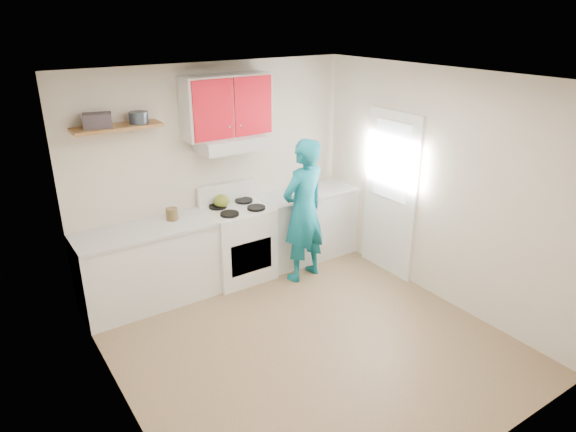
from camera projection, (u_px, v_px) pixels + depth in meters
floor at (306, 340)px, 5.24m from camera, size 3.80×3.80×0.00m
ceiling at (310, 79)px, 4.27m from camera, size 3.60×3.80×0.04m
back_wall at (216, 173)px, 6.22m from camera, size 3.60×0.04×2.60m
front_wall at (481, 317)px, 3.29m from camera, size 3.60×0.04×2.60m
left_wall at (112, 274)px, 3.82m from camera, size 0.04×3.80×2.60m
right_wall at (439, 188)px, 5.68m from camera, size 0.04×3.80×2.60m
door at (391, 194)px, 6.31m from camera, size 0.05×0.85×2.05m
door_glass at (392, 161)px, 6.14m from camera, size 0.01×0.55×0.95m
counter_left at (148, 267)px, 5.76m from camera, size 1.52×0.60×0.90m
counter_right at (306, 225)px, 6.89m from camera, size 1.32×0.60×0.90m
stove at (238, 243)px, 6.33m from camera, size 0.76×0.65×0.92m
range_hood at (230, 143)px, 5.95m from camera, size 0.76×0.44×0.15m
upper_cabinets at (226, 106)px, 5.83m from camera, size 1.02×0.33×0.70m
shelf at (117, 127)px, 5.24m from camera, size 0.90×0.30×0.04m
books at (97, 121)px, 5.11m from camera, size 0.32×0.26×0.14m
tin at (139, 118)px, 5.31m from camera, size 0.25×0.25×0.12m
kettle at (222, 201)px, 6.15m from camera, size 0.25×0.25×0.16m
crock at (172, 215)px, 5.80m from camera, size 0.17×0.17×0.16m
cutting_board at (302, 196)px, 6.60m from camera, size 0.38×0.31×0.02m
silicone_mat at (327, 188)px, 6.90m from camera, size 0.34×0.30×0.01m
person at (304, 211)px, 6.17m from camera, size 0.72×0.54×1.78m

